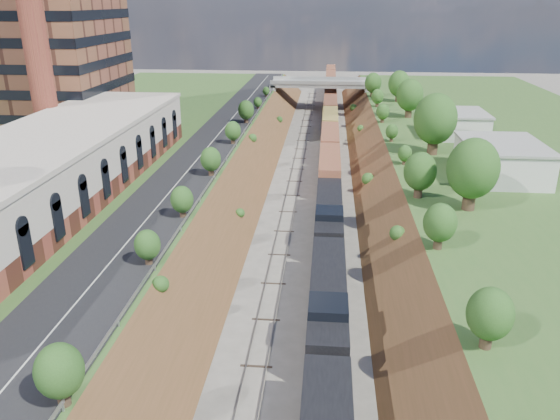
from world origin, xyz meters
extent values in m
cube|color=#375E26|center=(-33.00, 60.00, 2.50)|extent=(44.00, 180.00, 5.00)
cube|color=#375E26|center=(33.00, 60.00, 2.50)|extent=(44.00, 180.00, 5.00)
cube|color=brown|center=(-11.00, 60.00, 0.00)|extent=(10.00, 180.00, 10.00)
cube|color=brown|center=(11.00, 60.00, 0.00)|extent=(10.00, 180.00, 10.00)
cube|color=gray|center=(-2.60, 60.00, 0.09)|extent=(1.58, 180.00, 0.18)
cube|color=gray|center=(2.60, 60.00, 0.09)|extent=(1.58, 180.00, 0.18)
cube|color=black|center=(-15.50, 60.00, 5.05)|extent=(8.00, 180.00, 0.10)
cube|color=#99999E|center=(-11.40, 60.00, 5.55)|extent=(0.06, 171.00, 0.30)
cube|color=brown|center=(-28.00, 38.00, 6.10)|extent=(14.00, 62.00, 2.20)
cube|color=beige|center=(-28.00, 38.00, 9.35)|extent=(14.00, 62.00, 4.30)
cube|color=beige|center=(-28.00, 38.00, 11.75)|extent=(14.30, 62.30, 0.50)
cylinder|color=brown|center=(-36.00, 56.00, 25.00)|extent=(3.20, 3.20, 40.00)
cube|color=gray|center=(-11.50, 122.00, 3.10)|extent=(1.50, 8.00, 6.20)
cube|color=gray|center=(11.50, 122.00, 3.10)|extent=(1.50, 8.00, 6.20)
cube|color=gray|center=(0.00, 122.00, 6.20)|extent=(24.00, 8.00, 1.00)
cube|color=gray|center=(0.00, 118.00, 7.00)|extent=(24.00, 0.30, 0.80)
cube|color=gray|center=(0.00, 126.00, 7.00)|extent=(24.00, 0.30, 0.80)
cube|color=silver|center=(23.50, 52.00, 7.00)|extent=(9.00, 12.00, 4.00)
cube|color=silver|center=(23.00, 74.00, 6.80)|extent=(8.00, 10.00, 3.60)
cylinder|color=#473323|center=(17.00, 40.00, 6.31)|extent=(1.30, 1.30, 2.62)
ellipsoid|color=#294E1B|center=(17.00, 40.00, 9.46)|extent=(5.25, 5.25, 6.30)
cylinder|color=#473323|center=(-11.80, 20.00, 5.61)|extent=(0.66, 0.66, 1.22)
ellipsoid|color=#294E1B|center=(-11.80, 20.00, 7.08)|extent=(2.45, 2.45, 2.94)
cube|color=black|center=(2.60, 25.20, 2.36)|extent=(3.01, 18.08, 2.92)
cube|color=black|center=(2.60, 44.27, 2.36)|extent=(3.01, 18.08, 2.92)
cube|color=brown|center=(2.60, 118.57, 2.71)|extent=(3.01, 128.51, 3.62)
camera|label=1|loc=(2.12, -14.72, 25.41)|focal=35.00mm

